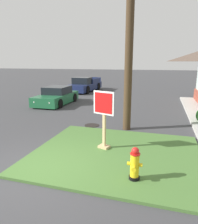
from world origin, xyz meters
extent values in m
plane|color=#3D3D3F|center=(0.00, 0.00, 0.00)|extent=(160.00, 160.00, 0.00)
cube|color=#477033|center=(1.83, 1.64, 0.04)|extent=(5.36, 4.66, 0.08)
cylinder|color=black|center=(2.62, 0.18, 0.12)|extent=(0.28, 0.28, 0.08)
cylinder|color=yellow|center=(2.62, 0.18, 0.46)|extent=(0.22, 0.22, 0.60)
cylinder|color=red|center=(2.62, 0.18, 0.77)|extent=(0.25, 0.25, 0.03)
sphere|color=red|center=(2.62, 0.18, 0.85)|extent=(0.19, 0.19, 0.19)
cube|color=red|center=(2.62, 0.18, 0.92)|extent=(0.04, 0.04, 0.04)
cylinder|color=yellow|center=(2.47, 0.18, 0.49)|extent=(0.08, 0.09, 0.09)
cylinder|color=yellow|center=(2.77, 0.18, 0.49)|extent=(0.08, 0.09, 0.09)
cylinder|color=yellow|center=(2.62, 0.02, 0.44)|extent=(0.12, 0.09, 0.12)
cube|color=tan|center=(1.35, 1.90, 1.04)|extent=(0.11, 0.11, 1.92)
cube|color=tan|center=(1.35, 1.90, 0.12)|extent=(0.43, 0.38, 0.08)
cube|color=white|center=(1.34, 1.85, 1.67)|extent=(0.75, 0.25, 0.79)
cube|color=red|center=(1.33, 1.84, 1.67)|extent=(0.64, 0.22, 0.67)
cylinder|color=black|center=(0.02, 4.53, 0.01)|extent=(0.70, 0.70, 0.02)
cube|color=#1E6038|center=(-4.16, 8.90, 0.41)|extent=(1.91, 4.16, 0.64)
cube|color=black|center=(-4.17, 9.10, 0.97)|extent=(1.61, 1.93, 0.56)
cylinder|color=black|center=(-3.27, 7.64, 0.31)|extent=(0.23, 0.62, 0.62)
cylinder|color=black|center=(-5.00, 7.60, 0.31)|extent=(0.23, 0.62, 0.62)
cylinder|color=black|center=(-3.33, 10.19, 0.31)|extent=(0.23, 0.62, 0.62)
cylinder|color=black|center=(-5.05, 10.16, 0.31)|extent=(0.23, 0.62, 0.62)
sphere|color=white|center=(-3.57, 6.90, 0.47)|extent=(0.14, 0.14, 0.14)
sphere|color=red|center=(-3.66, 10.93, 0.47)|extent=(0.12, 0.12, 0.12)
sphere|color=white|center=(-4.67, 6.87, 0.47)|extent=(0.14, 0.14, 0.14)
sphere|color=red|center=(-4.75, 10.91, 0.47)|extent=(0.12, 0.12, 0.12)
cube|color=#19234C|center=(-4.56, 15.92, 0.50)|extent=(2.07, 5.37, 0.68)
cube|color=black|center=(-4.59, 15.18, 1.14)|extent=(1.71, 1.44, 0.68)
cube|color=#19234C|center=(-3.63, 16.82, 1.06)|extent=(0.18, 2.23, 0.44)
cube|color=#19234C|center=(-5.42, 16.88, 1.06)|extent=(0.18, 2.23, 0.44)
cube|color=#19234C|center=(-4.47, 18.52, 1.06)|extent=(1.70, 0.16, 0.44)
cylinder|color=black|center=(-3.73, 14.30, 0.38)|extent=(0.29, 0.77, 0.76)
cylinder|color=black|center=(-5.50, 14.36, 0.38)|extent=(0.29, 0.77, 0.76)
cylinder|color=black|center=(-3.62, 17.48, 0.38)|extent=(0.29, 0.77, 0.76)
cylinder|color=black|center=(-5.39, 17.54, 0.38)|extent=(0.29, 0.77, 0.76)
cylinder|color=#42301E|center=(1.72, 4.44, 4.34)|extent=(0.34, 0.34, 8.68)
camera|label=1|loc=(3.16, -4.73, 2.98)|focal=33.98mm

